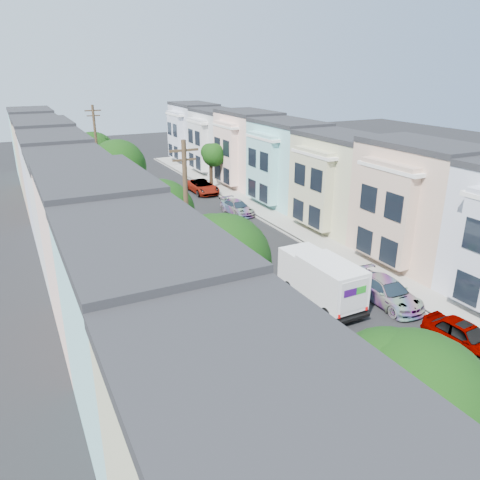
{
  "coord_description": "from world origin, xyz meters",
  "views": [
    {
      "loc": [
        -14.71,
        -21.38,
        13.78
      ],
      "look_at": [
        -0.83,
        6.32,
        2.2
      ],
      "focal_mm": 35.0,
      "sensor_mm": 36.0,
      "label": 1
    }
  ],
  "objects_px": {
    "parked_left_d": "(162,245)",
    "parked_right_b": "(387,292)",
    "tree_c": "(160,213)",
    "parked_right_a": "(464,336)",
    "parked_left_c": "(210,295)",
    "fedex_truck": "(321,278)",
    "tree_far_r": "(213,156)",
    "tree_d": "(118,167)",
    "utility_pole_near": "(187,230)",
    "tree_a": "(408,417)",
    "tree_b": "(221,263)",
    "parked_right_d": "(203,187)",
    "utility_pole_far": "(98,155)",
    "parked_right_c": "(237,207)",
    "tree_e": "(93,154)",
    "lead_sedan": "(243,234)",
    "parked_left_b": "(320,409)"
  },
  "relations": [
    {
      "from": "parked_right_b",
      "to": "parked_right_c",
      "type": "relative_size",
      "value": 1.16
    },
    {
      "from": "fedex_truck",
      "to": "tree_far_r",
      "type": "bearing_deg",
      "value": 78.33
    },
    {
      "from": "tree_d",
      "to": "parked_right_d",
      "type": "height_order",
      "value": "tree_d"
    },
    {
      "from": "tree_c",
      "to": "parked_right_b",
      "type": "height_order",
      "value": "tree_c"
    },
    {
      "from": "utility_pole_near",
      "to": "parked_right_a",
      "type": "xyz_separation_m",
      "value": [
        11.2,
        -10.0,
        -4.41
      ]
    },
    {
      "from": "tree_d",
      "to": "utility_pole_far",
      "type": "height_order",
      "value": "utility_pole_far"
    },
    {
      "from": "parked_left_d",
      "to": "parked_right_b",
      "type": "bearing_deg",
      "value": -54.65
    },
    {
      "from": "tree_b",
      "to": "parked_right_d",
      "type": "relative_size",
      "value": 1.35
    },
    {
      "from": "tree_c",
      "to": "parked_right_a",
      "type": "bearing_deg",
      "value": -53.36
    },
    {
      "from": "lead_sedan",
      "to": "tree_b",
      "type": "bearing_deg",
      "value": -118.89
    },
    {
      "from": "parked_left_c",
      "to": "parked_right_b",
      "type": "distance_m",
      "value": 10.85
    },
    {
      "from": "utility_pole_far",
      "to": "lead_sedan",
      "type": "distance_m",
      "value": 19.37
    },
    {
      "from": "tree_c",
      "to": "tree_far_r",
      "type": "bearing_deg",
      "value": 58.68
    },
    {
      "from": "fedex_truck",
      "to": "parked_right_a",
      "type": "bearing_deg",
      "value": -65.21
    },
    {
      "from": "fedex_truck",
      "to": "parked_right_d",
      "type": "height_order",
      "value": "fedex_truck"
    },
    {
      "from": "fedex_truck",
      "to": "parked_right_a",
      "type": "distance_m",
      "value": 8.37
    },
    {
      "from": "fedex_truck",
      "to": "parked_left_b",
      "type": "xyz_separation_m",
      "value": [
        -6.2,
        -8.57,
        -0.98
      ]
    },
    {
      "from": "utility_pole_far",
      "to": "tree_b",
      "type": "bearing_deg",
      "value": -90.0
    },
    {
      "from": "parked_left_d",
      "to": "tree_b",
      "type": "bearing_deg",
      "value": -94.64
    },
    {
      "from": "parked_left_b",
      "to": "parked_right_c",
      "type": "relative_size",
      "value": 1.03
    },
    {
      "from": "utility_pole_near",
      "to": "tree_e",
      "type": "bearing_deg",
      "value": 90.0
    },
    {
      "from": "tree_b",
      "to": "parked_right_b",
      "type": "bearing_deg",
      "value": 1.07
    },
    {
      "from": "parked_left_d",
      "to": "parked_right_c",
      "type": "bearing_deg",
      "value": 34.42
    },
    {
      "from": "tree_a",
      "to": "parked_right_b",
      "type": "height_order",
      "value": "tree_a"
    },
    {
      "from": "tree_b",
      "to": "tree_e",
      "type": "height_order",
      "value": "tree_b"
    },
    {
      "from": "lead_sedan",
      "to": "parked_left_c",
      "type": "distance_m",
      "value": 11.04
    },
    {
      "from": "parked_left_c",
      "to": "parked_right_c",
      "type": "distance_m",
      "value": 18.87
    },
    {
      "from": "tree_c",
      "to": "parked_right_a",
      "type": "relative_size",
      "value": 1.52
    },
    {
      "from": "parked_right_c",
      "to": "tree_b",
      "type": "bearing_deg",
      "value": -123.67
    },
    {
      "from": "tree_far_r",
      "to": "parked_right_c",
      "type": "distance_m",
      "value": 11.07
    },
    {
      "from": "parked_left_c",
      "to": "parked_left_d",
      "type": "relative_size",
      "value": 0.98
    },
    {
      "from": "utility_pole_far",
      "to": "parked_left_d",
      "type": "distance_m",
      "value": 16.81
    },
    {
      "from": "parked_left_c",
      "to": "parked_left_d",
      "type": "height_order",
      "value": "parked_left_d"
    },
    {
      "from": "utility_pole_near",
      "to": "parked_right_c",
      "type": "bearing_deg",
      "value": 55.6
    },
    {
      "from": "tree_a",
      "to": "tree_far_r",
      "type": "distance_m",
      "value": 45.23
    },
    {
      "from": "tree_far_r",
      "to": "utility_pole_near",
      "type": "relative_size",
      "value": 0.54
    },
    {
      "from": "fedex_truck",
      "to": "lead_sedan",
      "type": "relative_size",
      "value": 1.42
    },
    {
      "from": "fedex_truck",
      "to": "parked_right_a",
      "type": "height_order",
      "value": "fedex_truck"
    },
    {
      "from": "parked_left_b",
      "to": "parked_right_c",
      "type": "xyz_separation_m",
      "value": [
        9.8,
        27.43,
        -0.02
      ]
    },
    {
      "from": "tree_c",
      "to": "parked_left_d",
      "type": "height_order",
      "value": "tree_c"
    },
    {
      "from": "utility_pole_near",
      "to": "parked_right_c",
      "type": "xyz_separation_m",
      "value": [
        11.2,
        16.36,
        -4.5
      ]
    },
    {
      "from": "tree_d",
      "to": "tree_far_r",
      "type": "distance_m",
      "value": 16.59
    },
    {
      "from": "utility_pole_far",
      "to": "parked_right_a",
      "type": "bearing_deg",
      "value": -72.72
    },
    {
      "from": "parked_left_c",
      "to": "tree_d",
      "type": "bearing_deg",
      "value": 100.24
    },
    {
      "from": "parked_left_d",
      "to": "tree_e",
      "type": "bearing_deg",
      "value": 95.18
    },
    {
      "from": "tree_a",
      "to": "tree_far_r",
      "type": "bearing_deg",
      "value": 73.03
    },
    {
      "from": "tree_c",
      "to": "tree_b",
      "type": "bearing_deg",
      "value": -90.0
    },
    {
      "from": "tree_e",
      "to": "parked_right_c",
      "type": "bearing_deg",
      "value": -47.4
    },
    {
      "from": "tree_c",
      "to": "fedex_truck",
      "type": "xyz_separation_m",
      "value": [
        7.6,
        -7.57,
        -3.1
      ]
    },
    {
      "from": "tree_b",
      "to": "parked_right_d",
      "type": "height_order",
      "value": "tree_b"
    }
  ]
}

